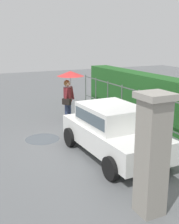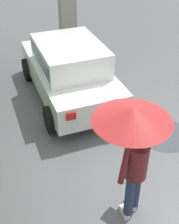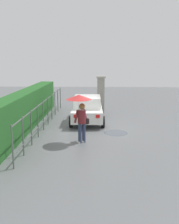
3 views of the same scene
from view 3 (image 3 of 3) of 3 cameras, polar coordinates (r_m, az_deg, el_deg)
The scene contains 7 objects.
ground_plane at distance 13.28m, azimuth 0.71°, elevation -3.79°, with size 40.00×40.00×0.00m, color slate.
car at distance 14.59m, azimuth -0.48°, elevation 0.88°, with size 3.78×1.94×1.48m.
pedestrian at distance 10.83m, azimuth -2.09°, elevation 1.23°, with size 1.07×1.07×2.08m.
gate_pillar at distance 17.30m, azimuth 2.53°, elevation 4.05°, with size 0.60×0.60×2.42m.
fence_section at distance 13.69m, azimuth -9.71°, elevation 0.07°, with size 10.65×0.05×1.50m.
hedge_row at distance 13.91m, azimuth -13.83°, elevation 0.60°, with size 11.60×0.90×1.90m, color #235B23.
puddle_near at distance 12.68m, azimuth 5.82°, elevation -4.60°, with size 1.17×1.17×0.00m, color #4C545B.
Camera 3 is at (-12.79, -0.29, 3.56)m, focal length 41.30 mm.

